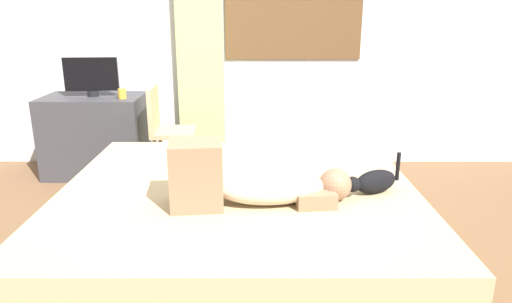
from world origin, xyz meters
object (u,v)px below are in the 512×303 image
Objects in this scene: person_lying at (252,183)px; chair_by_desk at (165,127)px; cat at (372,182)px; cup at (122,94)px; tv_monitor at (91,76)px; desk at (95,135)px; bed at (239,230)px.

person_lying is 1.91m from chair_by_desk.
cat is 0.39× the size of chair_by_desk.
person_lying is at bearing -57.71° from cup.
desk is at bearing 180.00° from tv_monitor.
cat is at bearing 11.78° from person_lying.
person_lying is 0.67m from cat.
bed is at bearing 108.71° from person_lying.
desk is at bearing 159.51° from cup.
person_lying is at bearing -168.22° from cat.
cat is (0.66, 0.14, -0.05)m from person_lying.
tv_monitor is at bearing 139.27° from cat.
tv_monitor is (-2.12, 1.83, 0.32)m from cat.
person_lying is 10.76× the size of cup.
person_lying reaches higher than cat.
cup is (0.30, -0.12, -0.14)m from tv_monitor.
person_lying is 2.19m from cup.
tv_monitor is at bearing 126.75° from person_lying.
cat is 2.82m from tv_monitor.
bed is 4.27× the size of tv_monitor.
cup is 0.10× the size of chair_by_desk.
cup reaches higher than cat.
bed is at bearing -56.06° from cup.
chair_by_desk is (-1.43, 1.60, -0.09)m from cat.
bed is 2.28× the size of desk.
bed is 0.81m from cat.
desk is 1.05× the size of chair_by_desk.
bed is at bearing -65.20° from chair_by_desk.
cup is at bearing 122.29° from person_lying.
cup is at bearing -20.49° from desk.
cup is (-1.83, 1.71, 0.19)m from cat.
tv_monitor reaches higher than person_lying.
tv_monitor reaches higher than bed.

